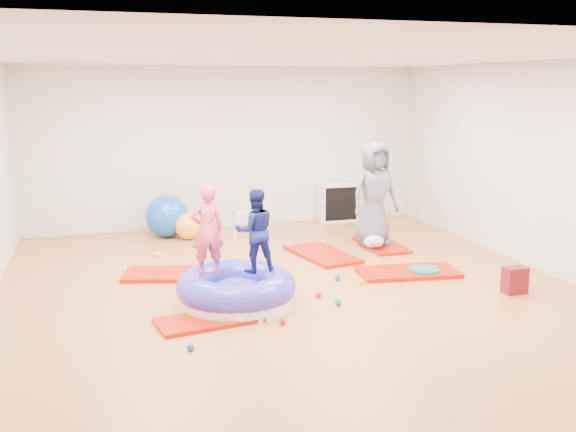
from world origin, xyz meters
name	(u,v)px	position (x,y,z in m)	size (l,w,h in m)	color
room	(295,179)	(0.00, 0.00, 1.40)	(7.01, 8.01, 2.81)	olive
gym_mat_front_left	(209,320)	(-1.17, -0.65, 0.02)	(1.09, 0.55, 0.05)	#A52202
gym_mat_mid_left	(175,274)	(-1.31, 1.15, 0.03)	(1.32, 0.66, 0.05)	#A52202
gym_mat_center_back	(323,255)	(0.90, 1.53, 0.03)	(1.27, 0.63, 0.05)	#A52202
gym_mat_right	(408,272)	(1.69, 0.35, 0.03)	(1.31, 0.65, 0.05)	#A52202
gym_mat_rear_right	(381,245)	(1.96, 1.80, 0.02)	(1.10, 0.55, 0.05)	#A52202
inflatable_cushion	(236,291)	(-0.76, -0.19, 0.17)	(1.38, 1.38, 0.43)	silver
child_pink	(207,226)	(-1.06, -0.06, 0.92)	(0.38, 0.25, 1.04)	#DE425D
child_navy	(255,227)	(-0.51, -0.10, 0.89)	(0.47, 0.37, 0.97)	#101850
adult_caregiver	(374,194)	(1.85, 1.86, 0.84)	(0.77, 0.50, 1.58)	#575B6B
infant	(375,242)	(1.76, 1.59, 0.14)	(0.33, 0.33, 0.19)	#B6D3FF
ball_pit_balls	(275,282)	(-0.15, 0.38, 0.04)	(2.44, 3.62, 0.08)	yellow
exercise_ball_blue	(167,216)	(-1.16, 3.43, 0.35)	(0.70, 0.70, 0.70)	blue
exercise_ball_orange	(188,226)	(-0.85, 3.16, 0.22)	(0.43, 0.43, 0.43)	#FCA724
infant_play_gym	(247,220)	(0.09, 2.95, 0.30)	(0.60, 0.56, 0.46)	silver
cube_shelf	(338,202)	(2.00, 3.79, 0.35)	(0.70, 0.35, 0.70)	silver
balance_disc	(424,272)	(1.87, 0.26, 0.04)	(0.40, 0.40, 0.09)	#0F7967
backpack	(515,280)	(2.55, -0.74, 0.16)	(0.28, 0.17, 0.33)	#AC091E
yellow_toy	(185,316)	(-1.38, -0.44, 0.01)	(0.18, 0.18, 0.03)	yellow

